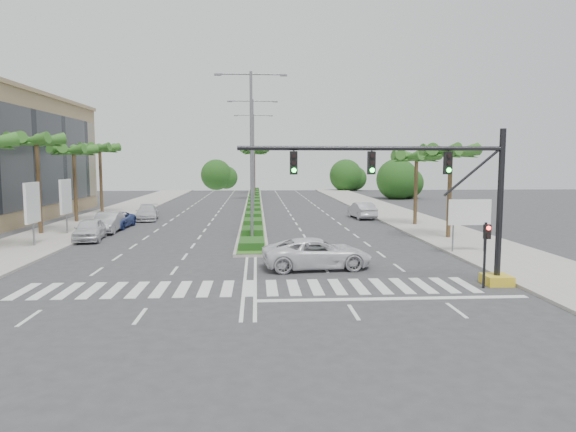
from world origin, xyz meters
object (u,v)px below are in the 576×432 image
car_right (362,210)px  car_parked_a (90,230)px  car_parked_b (108,222)px  car_parked_c (116,220)px  car_crossing (317,253)px  car_parked_d (147,213)px

car_right → car_parked_a: bearing=23.9°
car_parked_b → car_parked_c: 2.65m
car_parked_c → car_right: car_right is taller
car_parked_b → car_parked_c: car_parked_b is taller
car_crossing → car_parked_a: bearing=49.1°
car_crossing → car_parked_d: bearing=24.6°
car_crossing → car_right: 25.17m
car_parked_c → car_parked_d: car_parked_d is taller
car_parked_b → car_parked_c: (-0.09, 2.65, -0.12)m
car_parked_d → car_parked_a: bearing=-102.8°
car_crossing → car_right: (7.39, 24.06, 0.00)m
car_parked_a → car_parked_c: car_parked_a is taller
car_parked_b → car_right: (22.66, 8.95, 0.00)m
car_parked_c → car_parked_b: bearing=-85.0°
car_parked_a → car_right: size_ratio=0.95×
car_parked_a → car_parked_d: 13.07m
car_parked_c → car_crossing: bearing=-46.1°
car_parked_a → car_parked_b: 4.32m
car_parked_c → car_parked_d: (1.41, 6.02, 0.04)m
car_crossing → car_parked_b: bearing=39.5°
car_parked_a → car_parked_c: bearing=82.4°
car_parked_a → car_right: 26.34m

